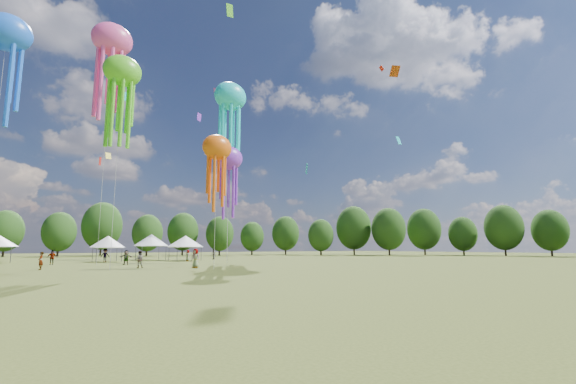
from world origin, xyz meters
TOP-DOWN VIEW (x-y plane):
  - ground at (0.00, 0.00)m, footprint 300.00×300.00m
  - spectator_near at (-2.35, 33.39)m, footprint 0.94×0.80m
  - spectators_far at (1.08, 45.36)m, footprint 26.75×25.17m
  - festival_tents at (-4.49, 54.75)m, footprint 35.06×11.78m
  - show_kites at (2.90, 42.78)m, footprint 36.29×26.93m
  - small_kites at (0.65, 41.87)m, footprint 73.62×61.99m
  - treeline at (-3.87, 62.51)m, footprint 201.57×95.24m

SIDE VIEW (x-z plane):
  - ground at x=0.00m, z-range 0.00..0.00m
  - spectator_near at x=-2.35m, z-range 0.00..1.70m
  - spectators_far at x=1.08m, z-range -0.07..1.85m
  - festival_tents at x=-4.49m, z-range 0.92..5.30m
  - treeline at x=-3.87m, z-range -0.17..13.26m
  - show_kites at x=2.90m, z-range 6.55..37.23m
  - small_kites at x=0.65m, z-range 9.05..54.54m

